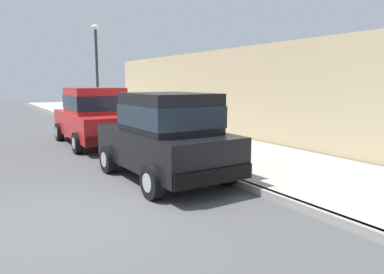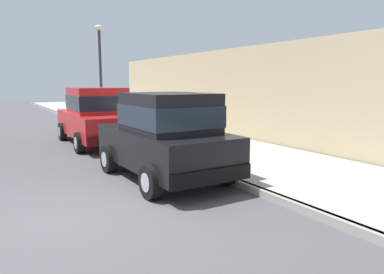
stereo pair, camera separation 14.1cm
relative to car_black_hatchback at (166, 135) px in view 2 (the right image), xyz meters
name	(u,v)px [view 2 (the right image)]	position (x,y,z in m)	size (l,w,h in m)	color
ground_plane	(76,215)	(-2.20, -1.17, -0.98)	(80.00, 80.00, 0.00)	#4C4C4F
curb	(236,182)	(1.00, -1.17, -0.91)	(0.16, 64.00, 0.14)	gray
sidewalk	(298,171)	(2.80, -1.17, -0.91)	(3.60, 64.00, 0.14)	#A8A59E
car_black_hatchback	(166,135)	(0.00, 0.00, 0.00)	(2.01, 3.83, 1.88)	black
car_red_sedan	(97,115)	(0.01, 5.25, 0.01)	(2.11, 4.64, 1.92)	red
dog_white	(231,150)	(1.94, 0.25, -0.55)	(0.27, 0.75, 0.49)	white
street_lamp	(100,64)	(1.35, 9.09, 1.93)	(0.36, 0.36, 4.42)	#2D2D33
building_facade	(231,94)	(4.90, 4.25, 0.69)	(0.50, 20.00, 3.32)	tan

